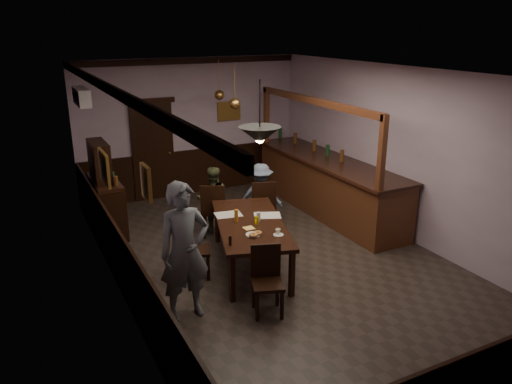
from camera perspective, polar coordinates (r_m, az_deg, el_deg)
room at (r=7.62m, az=2.81°, el=2.16°), size 5.01×8.01×3.01m
dining_table at (r=7.75m, az=-0.65°, el=-3.89°), size 1.60×2.40×0.75m
chair_far_left at (r=8.92m, az=-4.90°, el=-1.82°), size 0.58×0.58×1.00m
chair_far_right at (r=9.03m, az=0.84°, el=-1.43°), size 0.57×0.57×1.02m
chair_near at (r=6.65m, az=1.23°, el=-9.62°), size 0.51×0.51×0.93m
chair_side at (r=7.57m, az=-7.38°, el=-6.19°), size 0.50×0.50×0.91m
person_standing at (r=6.43m, az=-8.18°, el=-6.75°), size 0.69×0.47×1.84m
person_seated_left at (r=9.17m, az=-4.99°, el=-0.83°), size 0.70×0.61×1.23m
person_seated_right at (r=9.28m, az=0.55°, el=-0.47°), size 0.92×0.83×1.24m
newspaper_left at (r=8.02m, az=-3.19°, el=-2.59°), size 0.46×0.36×0.01m
newspaper_right at (r=7.98m, az=1.31°, el=-2.70°), size 0.50×0.44×0.01m
napkin at (r=7.50m, az=-0.82°, el=-4.14°), size 0.19×0.19×0.00m
saucer at (r=7.26m, az=2.57°, el=-4.91°), size 0.15×0.15×0.01m
coffee_cup at (r=7.27m, az=2.53°, el=-4.51°), size 0.10×0.10×0.07m
pastry_plate at (r=7.26m, az=-0.33°, el=-4.90°), size 0.22×0.22×0.01m
pastry_ring_a at (r=7.18m, az=-0.31°, el=-4.93°), size 0.13×0.13×0.04m
pastry_ring_b at (r=7.24m, az=0.18°, el=-4.70°), size 0.13×0.13×0.04m
soda_can at (r=7.63m, az=0.05°, el=-3.26°), size 0.07×0.07×0.12m
beer_glass at (r=7.70m, az=-2.27°, el=-2.74°), size 0.06×0.06×0.20m
water_glass at (r=7.73m, az=0.29°, el=-2.86°), size 0.06×0.06×0.15m
pepper_mill at (r=6.93m, az=-2.97°, el=-5.54°), size 0.04×0.04×0.14m
sideboard at (r=9.45m, az=-16.84°, el=-0.53°), size 0.46×1.29×1.70m
bar_counter at (r=10.18m, az=8.14°, el=0.93°), size 0.97×4.18×2.35m
door_back at (r=10.96m, az=-11.69°, el=4.48°), size 0.90×0.06×2.10m
ac_unit at (r=9.40m, az=-19.31°, el=10.24°), size 0.20×0.85×0.30m
picture_left_small at (r=5.11m, az=-12.45°, el=1.07°), size 0.04×0.28×0.36m
picture_left_large at (r=7.49m, az=-16.96°, el=2.69°), size 0.04×0.62×0.48m
picture_back at (r=11.40m, az=-3.11°, el=9.23°), size 0.55×0.04×0.42m
pendant_iron at (r=6.52m, az=0.43°, el=6.53°), size 0.56×0.56×0.82m
pendant_brass_mid at (r=9.12m, az=-2.44°, el=10.05°), size 0.20×0.20×0.81m
pendant_brass_far at (r=10.28m, az=-4.22°, el=10.99°), size 0.20×0.20×0.81m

